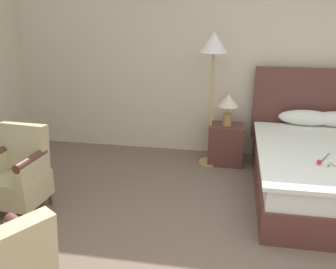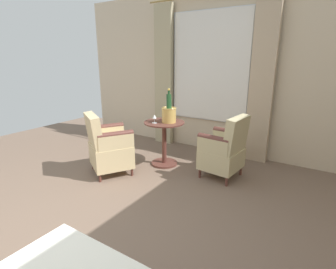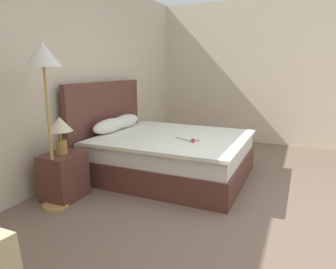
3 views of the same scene
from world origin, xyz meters
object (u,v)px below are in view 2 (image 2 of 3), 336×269
champagne_bucket (169,113)px  armchair_by_window (225,150)px  armchair_facing_bed (108,147)px  wine_glass_near_bucket (167,113)px  side_table_round (164,140)px  wine_glass_near_edge (154,117)px

champagne_bucket → armchair_by_window: champagne_bucket is taller
armchair_by_window → armchair_facing_bed: bearing=-62.3°
wine_glass_near_bucket → armchair_by_window: bearing=85.3°
champagne_bucket → wine_glass_near_bucket: bearing=-136.7°
side_table_round → armchair_facing_bed: 0.87m
side_table_round → wine_glass_near_bucket: 0.42m
wine_glass_near_bucket → side_table_round: bearing=17.8°
armchair_facing_bed → side_table_round: bearing=144.8°
side_table_round → armchair_facing_bed: armchair_facing_bed is taller
wine_glass_near_bucket → armchair_by_window: size_ratio=0.16×
champagne_bucket → armchair_facing_bed: 1.03m
champagne_bucket → armchair_by_window: size_ratio=0.57×
champagne_bucket → wine_glass_near_bucket: size_ratio=3.50×
champagne_bucket → wine_glass_near_bucket: champagne_bucket is taller
champagne_bucket → wine_glass_near_bucket: (-0.13, -0.12, -0.04)m
champagne_bucket → armchair_facing_bed: bearing=-38.9°
champagne_bucket → wine_glass_near_edge: size_ratio=3.92×
side_table_round → armchair_facing_bed: bearing=-35.2°
wine_glass_near_edge → armchair_facing_bed: armchair_facing_bed is taller
wine_glass_near_edge → armchair_by_window: size_ratio=0.14×
wine_glass_near_bucket → armchair_by_window: (0.08, 1.01, -0.39)m
wine_glass_near_bucket → wine_glass_near_edge: (0.28, -0.03, -0.02)m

